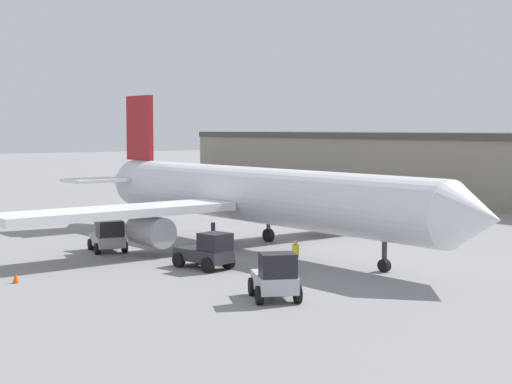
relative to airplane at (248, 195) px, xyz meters
name	(u,v)px	position (x,y,z in m)	size (l,w,h in m)	color
ground_plane	(256,248)	(0.89, 0.04, -3.38)	(400.00, 400.00, 0.00)	gray
airplane	(248,195)	(0.00, 0.00, 0.00)	(37.68, 33.43, 10.31)	white
ground_crew_worker	(295,255)	(9.20, -3.46, -2.45)	(0.38, 0.38, 1.75)	#1E2338
baggage_tug	(207,251)	(5.48, -6.71, -2.41)	(3.60, 2.38, 2.05)	#2D2D33
belt_loader_truck	(108,236)	(-3.30, -8.44, -2.41)	(3.19, 2.54, 2.02)	#B2B2B7
pushback_tug	(275,278)	(14.00, -8.55, -2.34)	(3.37, 3.03, 2.23)	#B2B2B7
safety_cone_far	(16,278)	(3.15, -16.60, -3.10)	(0.36, 0.36, 0.55)	#EF590F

